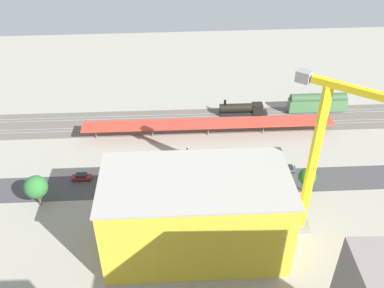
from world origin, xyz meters
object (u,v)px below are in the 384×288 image
Objects in this scene: street_tree_2 at (200,184)px; traffic_light at (187,157)px; platform_canopy_near at (208,123)px; parked_car_3 at (200,172)px; parked_car_2 at (229,171)px; parked_car_4 at (170,173)px; parked_car_1 at (261,169)px; street_tree_1 at (307,177)px; parked_car_7 at (82,177)px; box_truck_0 at (190,192)px; box_truck_1 at (135,193)px; passenger_coach at (318,102)px; parked_car_5 at (143,174)px; street_tree_0 at (137,182)px; parked_car_0 at (287,169)px; construction_building at (195,215)px; tower_crane at (325,152)px; street_tree_3 at (36,187)px; parked_car_6 at (112,176)px; locomotive at (243,109)px.

traffic_light is (2.19, -9.93, 0.33)m from street_tree_2.
platform_canopy_near reaches higher than parked_car_3.
parked_car_2 is 7.04m from parked_car_3.
parked_car_3 is at bearing 179.00° from parked_car_4.
street_tree_1 reaches higher than parked_car_1.
box_truck_0 is (-26.01, 8.39, 0.94)m from parked_car_7.
box_truck_1 is at bearing 35.37° from traffic_light.
traffic_light is (-25.83, -0.92, 4.04)m from parked_car_7.
traffic_light reaches higher than passenger_coach.
street_tree_0 is at bearing 83.85° from parked_car_5.
parked_car_0 is at bearing 179.48° from parked_car_5.
tower_crane is at bearing -173.86° from construction_building.
parked_car_0 is 0.55× the size of street_tree_3.
parked_car_4 is at bearing -62.02° from box_truck_0.
parked_car_5 is 0.95× the size of parked_car_7.
street_tree_3 is at bearing -1.44° from street_tree_2.
construction_building is 18.88m from street_tree_0.
construction_building is at bearing 65.62° from parked_car_2.
parked_car_4 is 0.64× the size of street_tree_0.
box_truck_1 is at bearing -179.50° from street_tree_3.
street_tree_0 reaches higher than street_tree_2.
parked_car_2 reaches higher than parked_car_4.
street_tree_3 is at bearing 31.91° from platform_canopy_near.
parked_car_6 is 22.71m from street_tree_2.
passenger_coach is at bearing -143.68° from parked_car_3.
parked_car_0 is 14.74m from parked_car_2.
street_tree_3 is (61.06, 0.08, 0.73)m from street_tree_1.
construction_building is (-4.43, 22.52, 7.81)m from parked_car_4.
parked_car_1 is 0.59× the size of street_tree_0.
parked_car_1 is 0.60× the size of traffic_light.
parked_car_5 is at bearing -0.40° from parked_car_3.
street_tree_1 reaches higher than parked_car_2.
parked_car_4 is at bearing -0.70° from parked_car_0.
locomotive is 54.06m from construction_building.
platform_canopy_near is 1.98× the size of tower_crane.
traffic_light is (3.20, -1.11, 4.01)m from parked_car_3.
locomotive is 3.25× the size of parked_car_5.
parked_car_4 is 21.58m from parked_car_7.
street_tree_1 reaches higher than parked_car_4.
street_tree_0 reaches higher than box_truck_1.
parked_car_6 is at bearing 34.60° from platform_canopy_near.
parked_car_4 is (14.49, -0.32, -0.06)m from parked_car_2.
parked_car_1 is 0.92× the size of parked_car_4.
parked_car_1 is 0.99× the size of parked_car_5.
parked_car_7 is 27.34m from box_truck_0.
parked_car_1 is 15.29m from parked_car_3.
parked_car_7 is (44.48, 27.78, -1.04)m from locomotive.
parked_car_2 is at bearing 179.43° from parked_car_6.
box_truck_0 is at bearing 155.87° from parked_car_6.
platform_canopy_near is 18.18m from parked_car_3.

